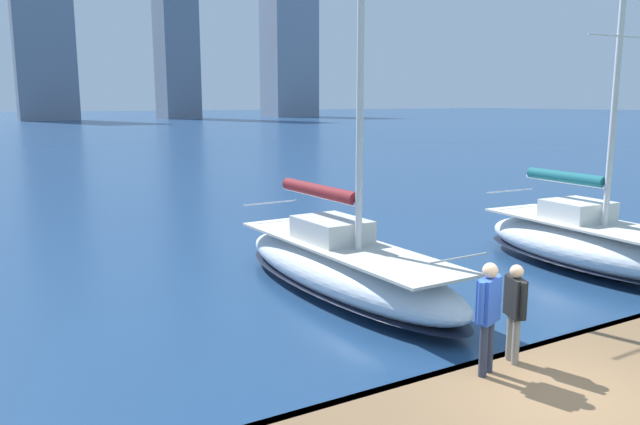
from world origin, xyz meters
The scene contains 6 objects.
dock_pier centered at (0.00, -0.10, 0.54)m, with size 28.00×2.80×0.60m.
city_skyline centered at (-11.60, -160.12, 21.18)m, with size 174.31×16.48×54.04m.
sailboat_teal centered at (-8.08, -5.53, 0.74)m, with size 3.04×7.09×9.62m.
sailboat_maroon centered at (-0.90, -7.03, 0.72)m, with size 2.53×8.52×11.81m.
person_blue_shirt centered at (0.42, -0.94, 1.64)m, with size 0.60×0.35×1.73m.
person_black_shirt centered at (-0.26, -1.05, 1.55)m, with size 0.31×0.55×1.58m.
Camera 1 is at (7.03, 5.40, 4.65)m, focal length 35.00 mm.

